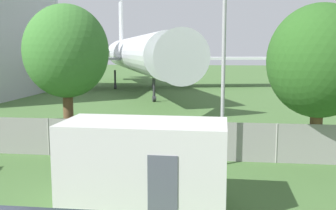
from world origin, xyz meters
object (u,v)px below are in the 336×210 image
at_px(airplane, 136,54).
at_px(tree_far_right, 319,62).
at_px(tree_left_of_cabin, 66,52).
at_px(portable_cabin, 145,164).

distance_m(airplane, tree_far_right, 33.04).
xyz_separation_m(airplane, tree_left_of_cabin, (2.85, -29.32, 0.43)).
relative_size(portable_cabin, tree_far_right, 0.75).
bearing_deg(airplane, tree_left_of_cabin, -14.49).
bearing_deg(portable_cabin, airplane, 103.18).
bearing_deg(portable_cabin, tree_far_right, 42.11).
height_order(airplane, tree_far_right, airplane).
xyz_separation_m(airplane, tree_far_right, (14.03, -29.91, 0.04)).
xyz_separation_m(portable_cabin, tree_left_of_cabin, (-4.80, 6.15, 3.38)).
height_order(tree_left_of_cabin, tree_far_right, tree_left_of_cabin).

